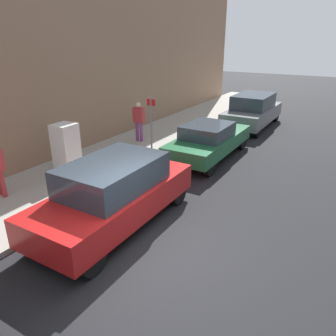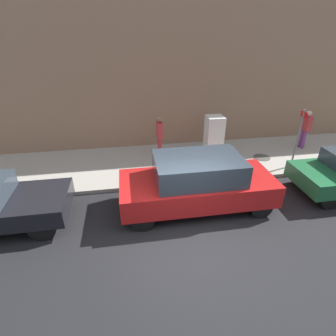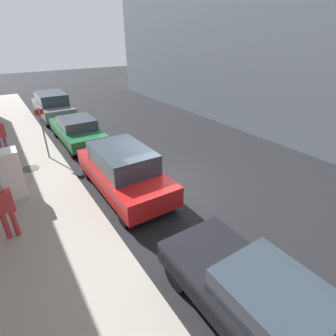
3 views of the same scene
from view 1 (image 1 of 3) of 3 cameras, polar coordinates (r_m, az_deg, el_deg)
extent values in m
plane|color=black|center=(7.58, -2.39, -14.61)|extent=(80.00, 80.00, 0.00)
cube|color=#9E998E|center=(10.41, -24.16, -5.38)|extent=(3.61, 44.00, 0.14)
cube|color=white|center=(11.55, -17.28, 3.20)|extent=(0.68, 0.71, 1.71)
cube|color=black|center=(11.77, -16.02, 3.70)|extent=(0.01, 0.01, 1.62)
cube|color=yellow|center=(11.78, -16.41, 4.72)|extent=(0.16, 0.01, 0.22)
cube|color=red|center=(11.62, -16.30, 6.26)|extent=(0.62, 0.01, 0.05)
cube|color=red|center=(11.88, -15.85, 2.13)|extent=(0.62, 0.01, 0.05)
cylinder|color=#47443F|center=(12.74, -8.23, 1.67)|extent=(0.70, 0.70, 0.02)
cylinder|color=slate|center=(12.46, -2.93, 6.99)|extent=(0.07, 0.07, 2.33)
cube|color=red|center=(12.26, -2.97, 11.36)|extent=(0.36, 0.02, 0.24)
cylinder|color=#B73338|center=(10.61, -26.84, -2.42)|extent=(0.14, 0.14, 0.84)
cylinder|color=#7A3D7F|center=(14.81, -5.40, 6.40)|extent=(0.14, 0.14, 0.86)
cylinder|color=#7A3D7F|center=(14.68, -4.68, 6.29)|extent=(0.14, 0.14, 0.86)
cube|color=#B73338|center=(14.56, -5.14, 9.19)|extent=(0.50, 0.22, 0.64)
sphere|color=beige|center=(14.47, -5.20, 10.89)|extent=(0.23, 0.23, 0.23)
cube|color=red|center=(8.39, -9.23, -5.53)|extent=(1.91, 4.72, 0.70)
cube|color=#2D3842|center=(8.09, -9.52, -1.13)|extent=(1.68, 2.59, 0.70)
cylinder|color=black|center=(10.25, -6.42, -2.27)|extent=(0.22, 0.67, 0.67)
cylinder|color=black|center=(9.43, 1.67, -4.37)|extent=(0.22, 0.67, 0.67)
cylinder|color=black|center=(8.06, -21.91, -11.06)|extent=(0.22, 0.67, 0.67)
cylinder|color=black|center=(6.99, -13.15, -15.43)|extent=(0.22, 0.67, 0.67)
cube|color=#1E6038|center=(13.06, 7.20, 4.50)|extent=(1.81, 4.66, 0.55)
cube|color=#2D3842|center=(12.71, 6.88, 6.49)|extent=(1.59, 1.96, 0.50)
cylinder|color=black|center=(14.94, 7.10, 5.64)|extent=(0.22, 0.72, 0.72)
cylinder|color=black|center=(14.43, 12.74, 4.67)|extent=(0.22, 0.72, 0.72)
cylinder|color=black|center=(12.02, 0.44, 1.74)|extent=(0.22, 0.72, 0.72)
cylinder|color=black|center=(11.37, 7.19, 0.36)|extent=(0.22, 0.72, 0.72)
cube|color=slate|center=(18.17, 14.45, 9.04)|extent=(1.92, 4.82, 0.70)
cube|color=#2D3842|center=(18.03, 14.67, 11.21)|extent=(1.69, 2.65, 0.70)
cylinder|color=black|center=(20.19, 13.64, 9.35)|extent=(0.22, 0.65, 0.65)
cylinder|color=black|center=(19.79, 18.26, 8.61)|extent=(0.22, 0.65, 0.65)
cylinder|color=black|center=(16.80, 9.77, 7.18)|extent=(0.22, 0.65, 0.65)
cylinder|color=black|center=(16.31, 15.23, 6.28)|extent=(0.22, 0.65, 0.65)
camera|label=2|loc=(4.07, 60.60, 19.93)|focal=28.00mm
camera|label=3|loc=(8.44, -77.38, 10.34)|focal=28.00mm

